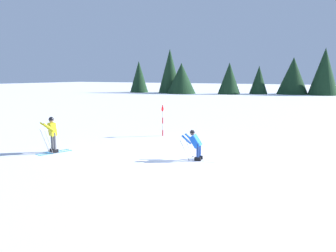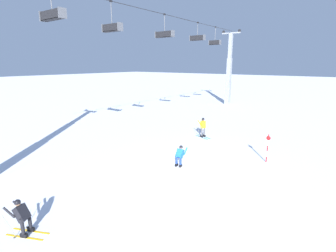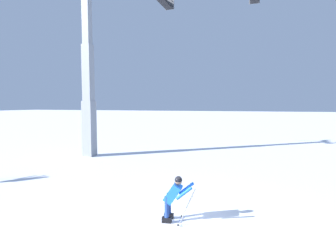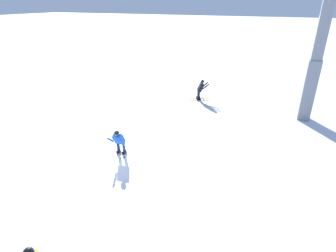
% 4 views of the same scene
% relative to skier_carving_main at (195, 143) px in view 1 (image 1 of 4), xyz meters
% --- Properties ---
extents(ground_plane, '(260.00, 260.00, 0.00)m').
position_rel_skier_carving_main_xyz_m(ground_plane, '(0.35, -0.30, -0.76)').
color(ground_plane, white).
extents(skier_carving_main, '(1.75, 0.74, 1.47)m').
position_rel_skier_carving_main_xyz_m(skier_carving_main, '(0.00, 0.00, 0.00)').
color(skier_carving_main, white).
rests_on(skier_carving_main, ground_plane).
extents(trail_marker_pole, '(0.07, 0.28, 1.93)m').
position_rel_skier_carving_main_xyz_m(trail_marker_pole, '(4.04, -4.30, 0.29)').
color(trail_marker_pole, red).
rests_on(trail_marker_pole, ground_plane).
extents(skier_distant_downhill, '(0.97, 1.69, 1.79)m').
position_rel_skier_carving_main_xyz_m(skier_distant_downhill, '(6.65, 2.03, 0.28)').
color(skier_distant_downhill, '#198CCC').
rests_on(skier_distant_downhill, ground_plane).
extents(tree_line_ridge, '(41.80, 14.47, 9.37)m').
position_rel_skier_carving_main_xyz_m(tree_line_ridge, '(13.61, -51.57, 3.04)').
color(tree_line_ridge, black).
rests_on(tree_line_ridge, ground_plane).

